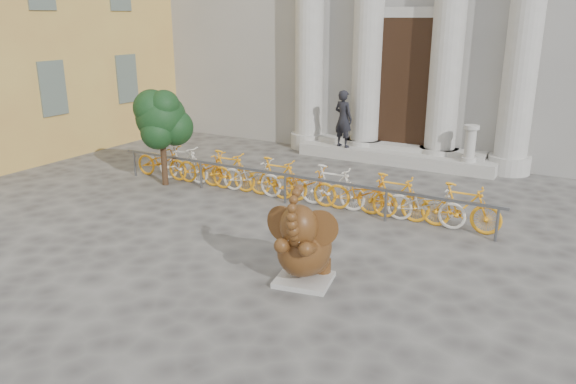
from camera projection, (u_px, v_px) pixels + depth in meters
The scene contains 7 objects.
ground at pixel (206, 285), 9.29m from camera, with size 80.00×80.00×0.00m, color #474442.
entrance_steps at pixel (395, 156), 17.04m from camera, with size 6.00×1.20×0.36m, color #A8A59E.
elephant_statue at pixel (304, 247), 9.18m from camera, with size 1.18×1.39×1.79m.
bike_rack at pixel (290, 180), 13.42m from camera, with size 9.99×0.53×1.00m.
tree at pixel (162, 119), 14.24m from camera, with size 1.45×1.32×2.51m.
pedestrian at pixel (343, 119), 17.18m from camera, with size 0.64×0.42×1.75m, color black.
balustrade_post at pixel (470, 145), 15.55m from camera, with size 0.42×0.42×1.03m.
Camera 1 is at (5.32, -6.63, 4.28)m, focal length 35.00 mm.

